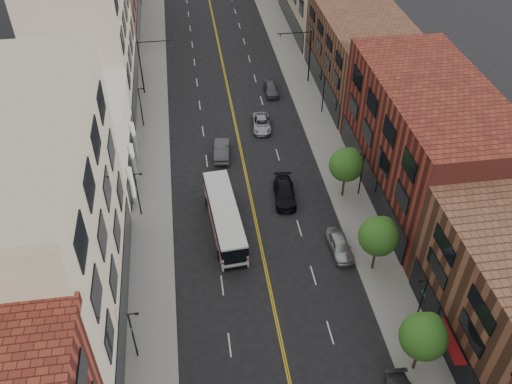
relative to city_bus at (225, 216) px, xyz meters
name	(u,v)px	position (x,y,z in m)	size (l,w,h in m)	color
sidewalk_left	(152,149)	(-6.95, 14.08, -1.57)	(4.00, 110.00, 0.15)	gray
sidewalk_right	(323,135)	(13.05, 14.08, -1.57)	(4.00, 110.00, 0.15)	gray
bldg_l_tanoffice	(36,234)	(-13.95, -7.92, 7.36)	(10.00, 22.00, 18.00)	tan
bldg_l_white	(78,146)	(-13.95, 10.08, 2.36)	(10.00, 14.00, 8.00)	silver
bldg_l_far_a	(84,31)	(-13.95, 27.08, 7.36)	(10.00, 20.00, 18.00)	tan
bldg_r_mid	(425,142)	(20.05, 3.08, 4.36)	(10.00, 22.00, 12.00)	#5C1F18
bldg_r_far_a	(361,55)	(20.05, 24.08, 3.36)	(10.00, 20.00, 10.00)	brown
tree_r_1	(424,335)	(12.44, -16.85, 2.48)	(3.40, 3.40, 5.59)	black
tree_r_2	(379,235)	(12.44, -6.85, 2.48)	(3.40, 3.40, 5.59)	black
tree_r_3	(347,164)	(12.44, 3.15, 2.48)	(3.40, 3.40, 5.59)	black
lamp_l_1	(133,333)	(-7.90, -12.92, 1.33)	(0.81, 0.55, 5.05)	black
lamp_l_2	(138,192)	(-7.90, 3.08, 1.33)	(0.81, 0.55, 5.05)	black
lamp_l_3	(141,105)	(-7.90, 19.08, 1.33)	(0.81, 0.55, 5.05)	black
lamp_r_1	(422,299)	(14.00, -12.92, 1.33)	(0.81, 0.55, 5.05)	black
lamp_r_2	(361,172)	(14.00, 3.08, 1.33)	(0.81, 0.55, 5.05)	black
lamp_r_3	(323,92)	(14.00, 19.08, 1.33)	(0.81, 0.55, 5.05)	black
signal_mast_left	(146,61)	(-7.22, 27.08, 3.00)	(4.49, 0.18, 7.20)	black
signal_mast_right	(305,50)	(13.32, 27.08, 3.00)	(4.49, 0.18, 7.20)	black
city_bus	(225,216)	(0.00, 0.00, 0.00)	(3.24, 11.15, 2.83)	silver
car_parked_far	(340,245)	(10.05, -4.42, -0.90)	(1.76, 4.37, 1.49)	#AEB1B6
car_lane_behind	(222,150)	(0.84, 11.82, -0.86)	(1.65, 4.74, 1.56)	#444549
car_lane_a	(285,193)	(6.42, 3.57, -0.90)	(2.08, 5.11, 1.48)	black
car_lane_b	(262,123)	(6.09, 16.75, -1.00)	(2.14, 4.65, 1.29)	#AAACB2
car_lane_c	(271,88)	(8.55, 24.79, -0.92)	(1.71, 4.26, 1.45)	#525157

